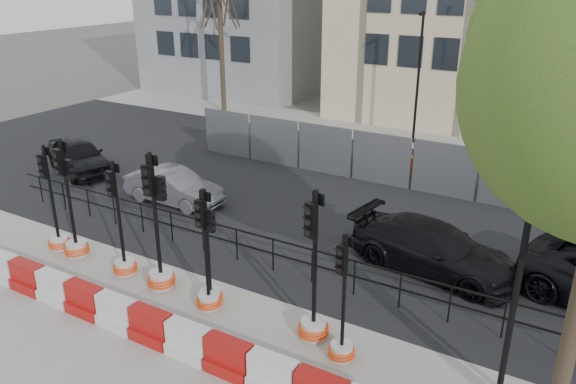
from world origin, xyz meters
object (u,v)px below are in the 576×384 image
Objects in this scene: traffic_signal_a at (57,228)px; car_c at (433,248)px; traffic_signal_d at (159,258)px; traffic_signal_h at (342,335)px; car_a at (79,156)px; lamp_post_near at (524,244)px.

car_c is at bearing 19.04° from traffic_signal_a.
traffic_signal_d is at bearing -6.10° from traffic_signal_a.
car_a is (-14.27, 5.37, 0.08)m from traffic_signal_h.
traffic_signal_a is 9.37m from traffic_signal_h.
car_a is at bearing 164.99° from lamp_post_near.
traffic_signal_a is at bearing 169.41° from traffic_signal_d.
traffic_signal_h is at bearing -167.10° from lamp_post_near.
lamp_post_near is 1.62× the size of traffic_signal_d.
car_a is at bearing 96.95° from car_c.
car_a is (-4.91, 5.00, 0.03)m from traffic_signal_a.
lamp_post_near reaches higher than car_a.
lamp_post_near is at bearing -5.80° from traffic_signal_d.
traffic_signal_h is at bearing -11.68° from traffic_signal_d.
traffic_signal_a is at bearing 123.16° from car_c.
traffic_signal_d is 0.84× the size of car_a.
traffic_signal_a is at bearing -166.81° from traffic_signal_h.
lamp_post_near is 5.37m from car_c.
lamp_post_near reaches higher than traffic_signal_h.
traffic_signal_d is 0.75× the size of car_c.
car_a is at bearing 174.83° from traffic_signal_h.
traffic_signal_d is (4.11, -0.12, 0.22)m from traffic_signal_a.
traffic_signal_h is (5.25, -0.25, -0.27)m from traffic_signal_d.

